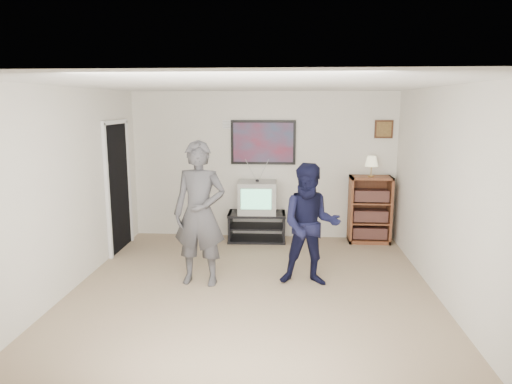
# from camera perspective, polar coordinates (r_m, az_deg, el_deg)

# --- Properties ---
(room_shell) EXTENTS (4.51, 5.00, 2.51)m
(room_shell) POSITION_cam_1_polar(r_m,az_deg,el_deg) (5.71, -0.31, 0.46)
(room_shell) COLOR #75614A
(room_shell) RESTS_ON ground
(media_stand) EXTENTS (0.99, 0.57, 0.48)m
(media_stand) POSITION_cam_1_polar(r_m,az_deg,el_deg) (7.78, 0.11, -4.32)
(media_stand) COLOR black
(media_stand) RESTS_ON room_shell
(crt_television) EXTENTS (0.65, 0.56, 0.53)m
(crt_television) POSITION_cam_1_polar(r_m,az_deg,el_deg) (7.66, 0.15, -0.65)
(crt_television) COLOR #989994
(crt_television) RESTS_ON media_stand
(bookshelf) EXTENTS (0.68, 0.39, 1.12)m
(bookshelf) POSITION_cam_1_polar(r_m,az_deg,el_deg) (7.85, 14.02, -2.12)
(bookshelf) COLOR brown
(bookshelf) RESTS_ON room_shell
(table_lamp) EXTENTS (0.21, 0.21, 0.34)m
(table_lamp) POSITION_cam_1_polar(r_m,az_deg,el_deg) (7.69, 14.22, 3.11)
(table_lamp) COLOR beige
(table_lamp) RESTS_ON bookshelf
(person_tall) EXTENTS (0.72, 0.51, 1.85)m
(person_tall) POSITION_cam_1_polar(r_m,az_deg,el_deg) (5.82, -7.05, -2.70)
(person_tall) COLOR #3A3A3D
(person_tall) RESTS_ON room_shell
(person_short) EXTENTS (0.78, 0.62, 1.57)m
(person_short) POSITION_cam_1_polar(r_m,az_deg,el_deg) (5.81, 6.79, -4.12)
(person_short) COLOR black
(person_short) RESTS_ON room_shell
(controller_left) EXTENTS (0.06, 0.13, 0.04)m
(controller_left) POSITION_cam_1_polar(r_m,az_deg,el_deg) (5.94, -6.80, 0.92)
(controller_left) COLOR white
(controller_left) RESTS_ON person_tall
(controller_right) EXTENTS (0.04, 0.11, 0.03)m
(controller_right) POSITION_cam_1_polar(r_m,az_deg,el_deg) (6.00, 7.15, -0.63)
(controller_right) COLOR white
(controller_right) RESTS_ON person_short
(poster) EXTENTS (1.10, 0.03, 0.75)m
(poster) POSITION_cam_1_polar(r_m,az_deg,el_deg) (7.77, 0.91, 6.22)
(poster) COLOR black
(poster) RESTS_ON room_shell
(air_vent) EXTENTS (0.28, 0.02, 0.14)m
(air_vent) POSITION_cam_1_polar(r_m,az_deg,el_deg) (7.80, -3.17, 8.43)
(air_vent) COLOR white
(air_vent) RESTS_ON room_shell
(small_picture) EXTENTS (0.30, 0.03, 0.30)m
(small_picture) POSITION_cam_1_polar(r_m,az_deg,el_deg) (7.90, 15.68, 7.57)
(small_picture) COLOR #351A11
(small_picture) RESTS_ON room_shell
(doorway) EXTENTS (0.03, 0.85, 2.00)m
(doorway) POSITION_cam_1_polar(r_m,az_deg,el_deg) (7.47, -16.89, 0.52)
(doorway) COLOR black
(doorway) RESTS_ON room_shell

